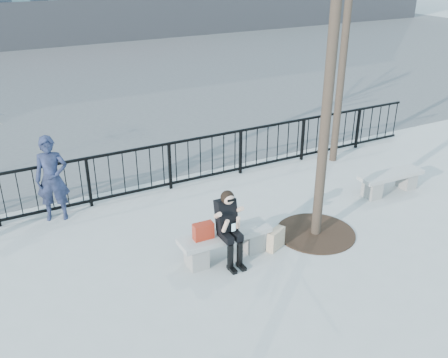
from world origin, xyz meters
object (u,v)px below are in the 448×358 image
bench_main (225,242)px  standing_man (52,179)px  seated_woman (230,228)px  bench_second (390,180)px

bench_main → standing_man: 3.68m
seated_woman → standing_man: (-2.33, 2.96, 0.20)m
bench_main → seated_woman: 0.40m
bench_main → seated_woman: (0.00, -0.16, 0.37)m
bench_main → bench_second: bench_main is taller
bench_main → standing_man: size_ratio=0.95×
bench_second → seated_woman: (-4.43, -0.73, 0.39)m
bench_main → seated_woman: seated_woman is taller
bench_second → seated_woman: seated_woman is taller
seated_woman → bench_main: bearing=90.0°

